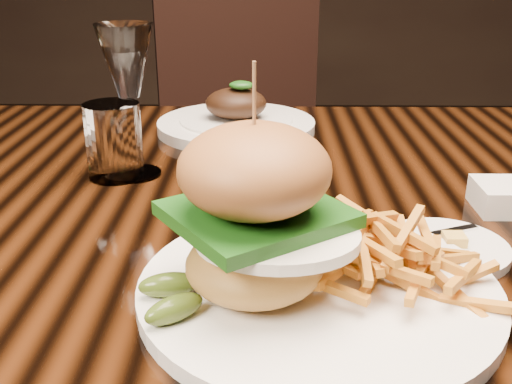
{
  "coord_description": "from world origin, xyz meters",
  "views": [
    {
      "loc": [
        -0.05,
        -0.71,
        1.04
      ],
      "look_at": [
        -0.06,
        -0.15,
        0.81
      ],
      "focal_mm": 42.0,
      "sensor_mm": 36.0,
      "label": 1
    }
  ],
  "objects_px": {
    "burger_plate": "(306,245)",
    "chair_far": "(247,142)",
    "far_dish": "(236,121)",
    "dining_table": "(303,245)",
    "wine_glass": "(127,66)"
  },
  "relations": [
    {
      "from": "wine_glass",
      "to": "far_dish",
      "type": "relative_size",
      "value": 0.76
    },
    {
      "from": "burger_plate",
      "to": "chair_far",
      "type": "relative_size",
      "value": 0.34
    },
    {
      "from": "wine_glass",
      "to": "chair_far",
      "type": "height_order",
      "value": "wine_glass"
    },
    {
      "from": "wine_glass",
      "to": "far_dish",
      "type": "bearing_deg",
      "value": 59.23
    },
    {
      "from": "dining_table",
      "to": "burger_plate",
      "type": "relative_size",
      "value": 4.96
    },
    {
      "from": "burger_plate",
      "to": "chair_far",
      "type": "height_order",
      "value": "burger_plate"
    },
    {
      "from": "dining_table",
      "to": "chair_far",
      "type": "height_order",
      "value": "chair_far"
    },
    {
      "from": "burger_plate",
      "to": "far_dish",
      "type": "height_order",
      "value": "burger_plate"
    },
    {
      "from": "burger_plate",
      "to": "far_dish",
      "type": "distance_m",
      "value": 0.54
    },
    {
      "from": "wine_glass",
      "to": "chair_far",
      "type": "distance_m",
      "value": 0.91
    },
    {
      "from": "wine_glass",
      "to": "chair_far",
      "type": "relative_size",
      "value": 0.21
    },
    {
      "from": "dining_table",
      "to": "wine_glass",
      "type": "relative_size",
      "value": 7.85
    },
    {
      "from": "dining_table",
      "to": "wine_glass",
      "type": "height_order",
      "value": "wine_glass"
    },
    {
      "from": "burger_plate",
      "to": "wine_glass",
      "type": "distance_m",
      "value": 0.39
    },
    {
      "from": "burger_plate",
      "to": "chair_far",
      "type": "xyz_separation_m",
      "value": [
        -0.08,
        1.14,
        -0.27
      ]
    }
  ]
}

